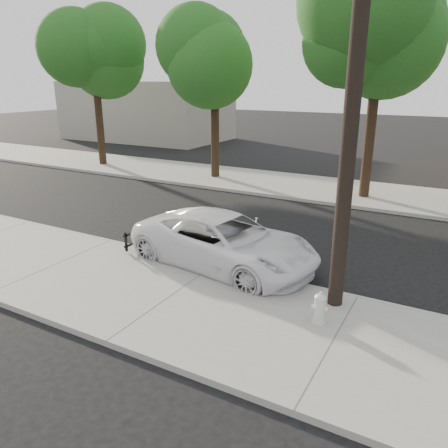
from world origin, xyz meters
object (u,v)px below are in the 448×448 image
(police_cruiser, at_px, (224,241))
(fire_hydrant, at_px, (320,309))
(traffic_cone, at_px, (206,258))
(utility_pole, at_px, (353,104))

(police_cruiser, xyz_separation_m, fire_hydrant, (3.41, -1.91, -0.29))
(police_cruiser, bearing_deg, traffic_cone, 172.25)
(utility_pole, height_order, fire_hydrant, utility_pole)
(utility_pole, bearing_deg, traffic_cone, 176.89)
(utility_pole, distance_m, fire_hydrant, 4.34)
(police_cruiser, height_order, traffic_cone, police_cruiser)
(fire_hydrant, height_order, traffic_cone, fire_hydrant)
(police_cruiser, bearing_deg, utility_pole, -96.59)
(police_cruiser, xyz_separation_m, traffic_cone, (-0.20, -0.70, -0.30))
(utility_pole, relative_size, fire_hydrant, 13.24)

